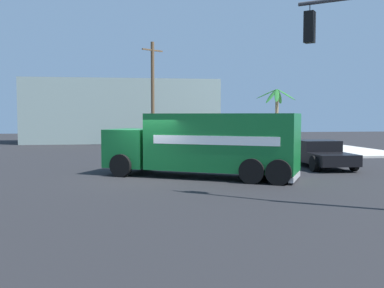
{
  "coord_description": "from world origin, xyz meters",
  "views": [
    {
      "loc": [
        -0.78,
        -18.81,
        2.68
      ],
      "look_at": [
        2.0,
        -0.11,
        1.47
      ],
      "focal_mm": 41.74,
      "sensor_mm": 36.0,
      "label": 1
    }
  ],
  "objects_px": {
    "pickup_black": "(319,153)",
    "utility_pole": "(153,93)",
    "delivery_truck": "(206,144)",
    "palm_tree_far": "(277,106)"
  },
  "relations": [
    {
      "from": "delivery_truck",
      "to": "utility_pole",
      "type": "distance_m",
      "value": 19.79
    },
    {
      "from": "pickup_black",
      "to": "utility_pole",
      "type": "height_order",
      "value": "utility_pole"
    },
    {
      "from": "delivery_truck",
      "to": "utility_pole",
      "type": "xyz_separation_m",
      "value": [
        -1.13,
        19.5,
        3.15
      ]
    },
    {
      "from": "delivery_truck",
      "to": "utility_pole",
      "type": "relative_size",
      "value": 0.96
    },
    {
      "from": "pickup_black",
      "to": "palm_tree_far",
      "type": "xyz_separation_m",
      "value": [
        1.99,
        12.4,
        2.7
      ]
    },
    {
      "from": "pickup_black",
      "to": "palm_tree_far",
      "type": "relative_size",
      "value": 1.12
    },
    {
      "from": "pickup_black",
      "to": "palm_tree_far",
      "type": "distance_m",
      "value": 12.85
    },
    {
      "from": "delivery_truck",
      "to": "palm_tree_far",
      "type": "height_order",
      "value": "palm_tree_far"
    },
    {
      "from": "pickup_black",
      "to": "palm_tree_far",
      "type": "bearing_deg",
      "value": 80.88
    },
    {
      "from": "delivery_truck",
      "to": "palm_tree_far",
      "type": "relative_size",
      "value": 1.83
    }
  ]
}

